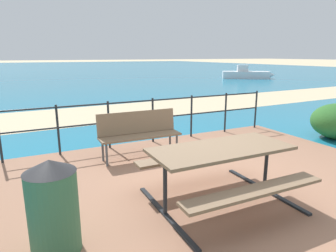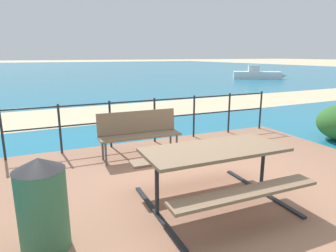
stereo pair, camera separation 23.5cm
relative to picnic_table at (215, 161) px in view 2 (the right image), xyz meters
The scene contains 9 objects.
ground_plane 0.87m from the picnic_table, 55.08° to the left, with size 240.00×240.00×0.00m, color beige.
patio_paving 0.84m from the picnic_table, 55.08° to the left, with size 6.40×5.20×0.06m, color #996B51.
sea_water 40.49m from the picnic_table, 89.53° to the left, with size 90.00×90.00×0.01m, color teal.
beach_strip 6.98m from the picnic_table, 87.24° to the left, with size 54.00×3.19×0.01m, color beige.
picnic_table is the anchor object (origin of this frame).
park_bench 2.15m from the picnic_table, 97.92° to the left, with size 1.52×0.45×0.86m.
railing_fence 2.94m from the picnic_table, 83.46° to the left, with size 5.94×0.04×0.98m.
trash_bin 2.02m from the picnic_table, behind, with size 0.48×0.48×0.95m.
boat_near 22.50m from the picnic_table, 48.12° to the left, with size 4.12×3.19×1.11m.
Camera 2 is at (-2.29, -3.44, 1.94)m, focal length 31.44 mm.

